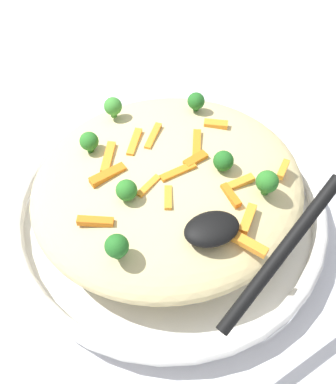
{
  "coord_description": "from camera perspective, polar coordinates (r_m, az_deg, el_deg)",
  "views": [
    {
      "loc": [
        -0.12,
        -0.34,
        0.53
      ],
      "look_at": [
        0.0,
        0.0,
        0.06
      ],
      "focal_mm": 48.27,
      "sensor_mm": 36.0,
      "label": 1
    }
  ],
  "objects": [
    {
      "name": "broccoli_floret_6",
      "position": [
        0.57,
        -8.71,
        5.53
      ],
      "size": [
        0.02,
        0.02,
        0.03
      ],
      "color": "#296820",
      "rests_on": "pasta_mound"
    },
    {
      "name": "broccoli_floret_2",
      "position": [
        0.49,
        -5.68,
        -6.0
      ],
      "size": [
        0.02,
        0.02,
        0.03
      ],
      "color": "#205B1C",
      "rests_on": "pasta_mound"
    },
    {
      "name": "carrot_piece_10",
      "position": [
        0.58,
        3.19,
        5.36
      ],
      "size": [
        0.02,
        0.04,
        0.01
      ],
      "primitive_type": "cube",
      "rotation": [
        0.0,
        0.0,
        1.17
      ],
      "color": "orange",
      "rests_on": "pasta_mound"
    },
    {
      "name": "carrot_piece_9",
      "position": [
        0.57,
        -6.62,
        3.78
      ],
      "size": [
        0.03,
        0.04,
        0.01
      ],
      "primitive_type": "cube",
      "rotation": [
        0.0,
        0.0,
        4.25
      ],
      "color": "orange",
      "rests_on": "pasta_mound"
    },
    {
      "name": "broccoli_floret_5",
      "position": [
        0.55,
        6.14,
        3.43
      ],
      "size": [
        0.02,
        0.02,
        0.02
      ],
      "color": "#205B1C",
      "rests_on": "pasta_mound"
    },
    {
      "name": "carrot_piece_2",
      "position": [
        0.59,
        -1.59,
        6.17
      ],
      "size": [
        0.03,
        0.04,
        0.01
      ],
      "primitive_type": "cube",
      "rotation": [
        0.0,
        0.0,
        0.91
      ],
      "color": "orange",
      "rests_on": "pasta_mound"
    },
    {
      "name": "carrot_piece_11",
      "position": [
        0.53,
        0.01,
        -0.66
      ],
      "size": [
        0.02,
        0.03,
        0.01
      ],
      "primitive_type": "cube",
      "rotation": [
        0.0,
        0.0,
        1.22
      ],
      "color": "orange",
      "rests_on": "pasta_mound"
    },
    {
      "name": "carrot_piece_1",
      "position": [
        0.54,
        -2.15,
        0.64
      ],
      "size": [
        0.03,
        0.02,
        0.01
      ],
      "primitive_type": "cube",
      "rotation": [
        0.0,
        0.0,
        3.7
      ],
      "color": "orange",
      "rests_on": "pasta_mound"
    },
    {
      "name": "carrot_piece_3",
      "position": [
        0.51,
        8.67,
        -5.56
      ],
      "size": [
        0.03,
        0.04,
        0.01
      ],
      "primitive_type": "cube",
      "rotation": [
        0.0,
        0.0,
        2.19
      ],
      "color": "orange",
      "rests_on": "pasta_mound"
    },
    {
      "name": "carrot_piece_0",
      "position": [
        0.55,
        1.12,
        2.24
      ],
      "size": [
        0.04,
        0.02,
        0.01
      ],
      "primitive_type": "cube",
      "rotation": [
        0.0,
        0.0,
        3.32
      ],
      "color": "orange",
      "rests_on": "pasta_mound"
    },
    {
      "name": "carrot_piece_14",
      "position": [
        0.55,
        7.95,
        1.04
      ],
      "size": [
        0.03,
        0.01,
        0.01
      ],
      "primitive_type": "cube",
      "rotation": [
        0.0,
        0.0,
        0.14
      ],
      "color": "orange",
      "rests_on": "pasta_mound"
    },
    {
      "name": "carrot_piece_13",
      "position": [
        0.58,
        -3.73,
        5.46
      ],
      "size": [
        0.03,
        0.04,
        0.01
      ],
      "primitive_type": "cube",
      "rotation": [
        0.0,
        0.0,
        1.01
      ],
      "color": "orange",
      "rests_on": "pasta_mound"
    },
    {
      "name": "carrot_piece_6",
      "position": [
        0.56,
        3.15,
        3.45
      ],
      "size": [
        0.03,
        0.02,
        0.01
      ],
      "primitive_type": "cube",
      "rotation": [
        0.0,
        0.0,
        3.45
      ],
      "color": "orange",
      "rests_on": "pasta_mound"
    },
    {
      "name": "ground_plane",
      "position": [
        0.64,
        0.0,
        -3.53
      ],
      "size": [
        2.4,
        2.4,
        0.0
      ],
      "primitive_type": "plane",
      "color": "silver"
    },
    {
      "name": "broccoli_floret_0",
      "position": [
        0.62,
        3.12,
        9.98
      ],
      "size": [
        0.02,
        0.02,
        0.02
      ],
      "color": "#205B1C",
      "rests_on": "pasta_mound"
    },
    {
      "name": "pasta_mound",
      "position": [
        0.58,
        0.0,
        0.48
      ],
      "size": [
        0.31,
        0.29,
        0.07
      ],
      "primitive_type": "ellipsoid",
      "color": "#DBC689",
      "rests_on": "serving_bowl"
    },
    {
      "name": "carrot_piece_5",
      "position": [
        0.52,
        8.8,
        -2.95
      ],
      "size": [
        0.03,
        0.03,
        0.01
      ],
      "primitive_type": "cube",
      "rotation": [
        0.0,
        0.0,
        3.99
      ],
      "color": "orange",
      "rests_on": "pasta_mound"
    },
    {
      "name": "broccoli_floret_1",
      "position": [
        0.61,
        -6.09,
        9.37
      ],
      "size": [
        0.02,
        0.02,
        0.03
      ],
      "color": "#377928",
      "rests_on": "pasta_mound"
    },
    {
      "name": "carrot_piece_15",
      "position": [
        0.52,
        -8.03,
        -3.23
      ],
      "size": [
        0.04,
        0.02,
        0.01
      ],
      "primitive_type": "cube",
      "rotation": [
        0.0,
        0.0,
        2.73
      ],
      "color": "orange",
      "rests_on": "pasta_mound"
    },
    {
      "name": "carrot_piece_7",
      "position": [
        0.57,
        12.6,
        2.46
      ],
      "size": [
        0.02,
        0.02,
        0.01
      ],
      "primitive_type": "cube",
      "rotation": [
        0.0,
        0.0,
        3.93
      ],
      "color": "orange",
      "rests_on": "pasta_mound"
    },
    {
      "name": "carrot_piece_12",
      "position": [
        0.55,
        -6.67,
        1.88
      ],
      "size": [
        0.04,
        0.02,
        0.01
      ],
      "primitive_type": "cube",
      "rotation": [
        0.0,
        0.0,
        0.24
      ],
      "color": "orange",
      "rests_on": "pasta_mound"
    },
    {
      "name": "broccoli_floret_4",
      "position": [
        0.54,
        10.89,
        1.09
      ],
      "size": [
        0.02,
        0.02,
        0.03
      ],
      "color": "#296820",
      "rests_on": "pasta_mound"
    },
    {
      "name": "carrot_piece_4",
      "position": [
        0.54,
        6.94,
        -0.37
      ],
      "size": [
        0.01,
        0.03,
        0.01
      ],
      "primitive_type": "cube",
      "rotation": [
        0.0,
        0.0,
        1.71
      ],
      "color": "orange",
      "rests_on": "pasta_mound"
    },
    {
      "name": "carrot_piece_8",
      "position": [
        0.61,
        5.31,
        7.49
      ],
      "size": [
        0.03,
        0.02,
        0.01
      ],
      "primitive_type": "cube",
      "rotation": [
        0.0,
        0.0,
        5.81
      ],
      "color": "orange",
      "rests_on": "pasta_mound"
    },
    {
      "name": "serving_spoon",
      "position": [
        0.48,
        7.44,
        -5.02
      ],
      "size": [
        0.14,
        0.13,
        0.09
      ],
      "color": "black",
      "rests_on": "pasta_mound"
    },
    {
      "name": "broccoli_floret_3",
      "position": [
        0.52,
        -4.61,
        0.19
      ],
      "size": [
        0.02,
        0.02,
        0.03
      ],
      "color": "#296820",
      "rests_on": "pasta_mound"
    },
    {
      "name": "serving_bowl",
      "position": [
        0.62,
        0.0,
        -2.4
      ],
      "size": [
        0.38,
        0.38,
        0.04
      ],
      "color": "white",
      "rests_on": "ground_plane"
    }
  ]
}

